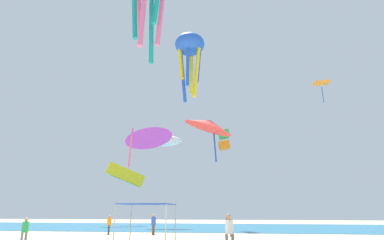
# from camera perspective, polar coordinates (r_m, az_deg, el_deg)

# --- Properties ---
(ocean_strip) EXTENTS (110.00, 20.88, 0.03)m
(ocean_strip) POSITION_cam_1_polar(r_m,az_deg,el_deg) (42.08, 3.40, -19.26)
(ocean_strip) COLOR #1E6B93
(ocean_strip) RESTS_ON ground
(canopy_tent) EXTENTS (3.33, 3.12, 2.56)m
(canopy_tent) POSITION_cam_1_polar(r_m,az_deg,el_deg) (21.59, -8.28, -15.48)
(canopy_tent) COLOR #B2B2B7
(canopy_tent) RESTS_ON ground
(person_near_tent) EXTENTS (0.50, 0.45, 1.91)m
(person_near_tent) POSITION_cam_1_polar(r_m,az_deg,el_deg) (18.37, 6.97, -19.49)
(person_near_tent) COLOR slate
(person_near_tent) RESTS_ON ground
(person_leftmost) EXTENTS (0.49, 0.44, 1.84)m
(person_leftmost) POSITION_cam_1_polar(r_m,az_deg,el_deg) (28.00, 6.82, -18.47)
(person_leftmost) COLOR slate
(person_leftmost) RESTS_ON ground
(person_central) EXTENTS (0.42, 0.48, 1.79)m
(person_central) POSITION_cam_1_polar(r_m,az_deg,el_deg) (29.92, -7.17, -18.38)
(person_central) COLOR brown
(person_central) RESTS_ON ground
(person_rightmost) EXTENTS (0.40, 0.42, 1.69)m
(person_rightmost) POSITION_cam_1_polar(r_m,az_deg,el_deg) (31.02, -15.15, -18.00)
(person_rightmost) COLOR #33384C
(person_rightmost) RESTS_ON ground
(person_far_shore) EXTENTS (0.40, 0.44, 1.67)m
(person_far_shore) POSITION_cam_1_polar(r_m,az_deg,el_deg) (23.68, -28.62, -17.34)
(person_far_shore) COLOR slate
(person_far_shore) RESTS_ON ground
(kite_delta_purple) EXTENTS (5.82, 5.81, 3.93)m
(kite_delta_purple) POSITION_cam_1_polar(r_m,az_deg,el_deg) (27.31, -8.12, -2.82)
(kite_delta_purple) COLOR purple
(kite_box_green) EXTENTS (1.63, 1.49, 2.73)m
(kite_box_green) POSITION_cam_1_polar(r_m,az_deg,el_deg) (39.51, 5.98, -3.68)
(kite_box_green) COLOR green
(kite_diamond_orange) EXTENTS (1.65, 1.65, 2.15)m
(kite_diamond_orange) POSITION_cam_1_polar(r_m,az_deg,el_deg) (33.57, 22.92, 6.19)
(kite_diamond_orange) COLOR orange
(kite_inflatable_white) EXTENTS (5.72, 2.47, 2.15)m
(kite_inflatable_white) POSITION_cam_1_polar(r_m,az_deg,el_deg) (44.64, -5.54, -3.85)
(kite_inflatable_white) COLOR white
(kite_parafoil_yellow) EXTENTS (5.33, 3.52, 3.65)m
(kite_parafoil_yellow) POSITION_cam_1_polar(r_m,az_deg,el_deg) (47.73, -12.23, -9.94)
(kite_parafoil_yellow) COLOR yellow
(kite_octopus_blue) EXTENTS (4.23, 4.23, 7.46)m
(kite_octopus_blue) POSITION_cam_1_polar(r_m,az_deg,el_deg) (33.72, -0.42, 13.30)
(kite_octopus_blue) COLOR blue
(kite_delta_red) EXTENTS (4.20, 4.19, 3.45)m
(kite_delta_red) POSITION_cam_1_polar(r_m,az_deg,el_deg) (22.58, 3.20, -0.84)
(kite_delta_red) COLOR red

